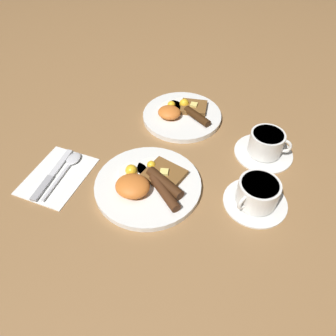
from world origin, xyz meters
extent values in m
plane|color=olive|center=(0.00, 0.00, 0.00)|extent=(3.00, 3.00, 0.00)
cylinder|color=white|center=(0.00, 0.00, 0.01)|extent=(0.26, 0.26, 0.01)
cylinder|color=white|center=(-0.04, 0.02, 0.02)|extent=(0.07, 0.07, 0.01)
sphere|color=yellow|center=(-0.05, 0.02, 0.03)|extent=(0.03, 0.03, 0.03)
cylinder|color=white|center=(-0.01, 0.05, 0.02)|extent=(0.07, 0.07, 0.01)
sphere|color=yellow|center=(-0.01, 0.05, 0.03)|extent=(0.02, 0.02, 0.02)
ellipsoid|color=orange|center=(-0.03, -0.03, 0.03)|extent=(0.08, 0.07, 0.04)
cylinder|color=#412311|center=(0.05, -0.03, 0.03)|extent=(0.09, 0.09, 0.02)
cylinder|color=#3D210F|center=(0.04, 0.00, 0.03)|extent=(0.10, 0.08, 0.03)
cube|color=brown|center=(0.03, 0.03, 0.02)|extent=(0.11, 0.11, 0.01)
cube|color=#F4E072|center=(0.03, 0.03, 0.03)|extent=(0.02, 0.02, 0.01)
cylinder|color=white|center=(0.01, 0.29, 0.01)|extent=(0.24, 0.24, 0.01)
cylinder|color=white|center=(-0.02, 0.31, 0.02)|extent=(0.07, 0.07, 0.01)
sphere|color=yellow|center=(-0.02, 0.31, 0.03)|extent=(0.02, 0.02, 0.02)
cylinder|color=white|center=(0.01, 0.33, 0.02)|extent=(0.08, 0.08, 0.01)
sphere|color=yellow|center=(0.01, 0.33, 0.03)|extent=(0.03, 0.03, 0.03)
ellipsoid|color=orange|center=(-0.02, 0.27, 0.03)|extent=(0.07, 0.06, 0.03)
cylinder|color=#341C0A|center=(0.06, 0.28, 0.03)|extent=(0.09, 0.07, 0.02)
cube|color=brown|center=(0.04, 0.32, 0.02)|extent=(0.08, 0.08, 0.01)
cube|color=#F4E072|center=(0.04, 0.32, 0.03)|extent=(0.02, 0.02, 0.01)
cylinder|color=white|center=(0.26, 0.02, 0.00)|extent=(0.15, 0.15, 0.01)
cylinder|color=white|center=(0.26, 0.02, 0.04)|extent=(0.10, 0.10, 0.06)
cylinder|color=brown|center=(0.26, 0.02, 0.06)|extent=(0.08, 0.08, 0.00)
torus|color=white|center=(0.23, -0.02, 0.04)|extent=(0.03, 0.04, 0.04)
cylinder|color=white|center=(0.26, 0.20, 0.00)|extent=(0.16, 0.16, 0.01)
cylinder|color=white|center=(0.26, 0.20, 0.04)|extent=(0.09, 0.09, 0.06)
cylinder|color=brown|center=(0.26, 0.20, 0.07)|extent=(0.08, 0.08, 0.00)
torus|color=white|center=(0.31, 0.19, 0.04)|extent=(0.04, 0.01, 0.04)
cube|color=white|center=(-0.23, -0.03, 0.00)|extent=(0.16, 0.20, 0.01)
cube|color=silver|center=(-0.24, 0.01, 0.01)|extent=(0.02, 0.10, 0.00)
cube|color=#9E9EA3|center=(-0.25, -0.08, 0.01)|extent=(0.02, 0.08, 0.01)
ellipsoid|color=silver|center=(-0.22, 0.04, 0.01)|extent=(0.04, 0.05, 0.01)
cube|color=silver|center=(-0.22, -0.05, 0.01)|extent=(0.01, 0.12, 0.00)
camera|label=1|loc=(0.19, -0.49, 0.61)|focal=35.00mm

